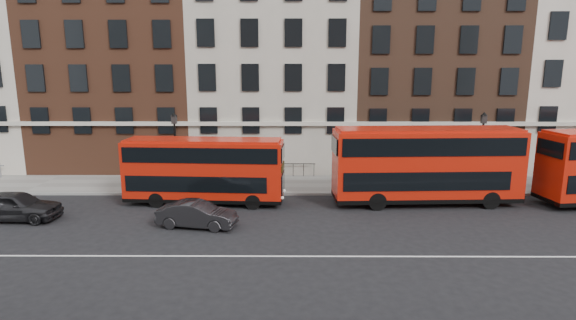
{
  "coord_description": "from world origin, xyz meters",
  "views": [
    {
      "loc": [
        1.36,
        -20.91,
        8.29
      ],
      "look_at": [
        1.24,
        5.0,
        3.0
      ],
      "focal_mm": 28.0,
      "sensor_mm": 36.0,
      "label": 1
    }
  ],
  "objects_px": {
    "bus_c": "(425,164)",
    "car_rear": "(15,206)",
    "car_front": "(197,214)",
    "bus_b": "(204,169)"
  },
  "relations": [
    {
      "from": "bus_c",
      "to": "car_rear",
      "type": "height_order",
      "value": "bus_c"
    },
    {
      "from": "car_rear",
      "to": "car_front",
      "type": "xyz_separation_m",
      "value": [
        10.3,
        -1.06,
        -0.13
      ]
    },
    {
      "from": "car_front",
      "to": "bus_c",
      "type": "bearing_deg",
      "value": -62.36
    },
    {
      "from": "bus_b",
      "to": "car_front",
      "type": "bearing_deg",
      "value": -81.54
    },
    {
      "from": "bus_b",
      "to": "car_rear",
      "type": "height_order",
      "value": "bus_b"
    },
    {
      "from": "bus_b",
      "to": "car_front",
      "type": "height_order",
      "value": "bus_b"
    },
    {
      "from": "bus_b",
      "to": "car_rear",
      "type": "distance_m",
      "value": 10.51
    },
    {
      "from": "car_rear",
      "to": "car_front",
      "type": "distance_m",
      "value": 10.35
    },
    {
      "from": "car_rear",
      "to": "car_front",
      "type": "bearing_deg",
      "value": -93.79
    },
    {
      "from": "bus_b",
      "to": "bus_c",
      "type": "xyz_separation_m",
      "value": [
        13.65,
        -0.0,
        0.36
      ]
    }
  ]
}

